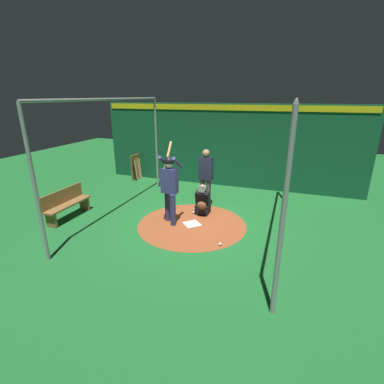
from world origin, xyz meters
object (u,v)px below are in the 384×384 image
(baseball_1, at_px, (194,212))
(umpire, at_px, (206,175))
(home_plate, at_px, (192,224))
(catcher, at_px, (203,203))
(bat_rack, at_px, (139,167))
(baseball_2, at_px, (194,209))
(batter, at_px, (170,183))
(bench, at_px, (66,204))
(baseball_0, at_px, (220,244))

(baseball_1, bearing_deg, umpire, 168.48)
(home_plate, bearing_deg, baseball_1, -164.12)
(catcher, bearing_deg, bat_rack, -126.83)
(baseball_2, bearing_deg, batter, -18.32)
(baseball_1, bearing_deg, catcher, 105.40)
(home_plate, xyz_separation_m, umpire, (-1.45, -0.06, 1.03))
(bat_rack, xyz_separation_m, baseball_1, (2.89, 3.51, -0.45))
(bat_rack, distance_m, bench, 4.40)
(catcher, relative_size, bench, 0.59)
(catcher, relative_size, baseball_1, 12.51)
(home_plate, distance_m, bench, 3.67)
(umpire, height_order, baseball_2, umpire)
(home_plate, bearing_deg, umpire, -177.67)
(umpire, relative_size, bat_rack, 1.74)
(umpire, bearing_deg, bench, -57.56)
(baseball_1, bearing_deg, baseball_0, 37.43)
(home_plate, xyz_separation_m, baseball_1, (-0.73, -0.21, 0.03))
(baseball_0, bearing_deg, umpire, -155.08)
(baseball_0, xyz_separation_m, baseball_2, (-1.86, -1.29, 0.00))
(home_plate, bearing_deg, catcher, 176.24)
(home_plate, relative_size, bench, 0.27)
(umpire, relative_size, baseball_0, 24.88)
(baseball_0, distance_m, baseball_2, 2.26)
(home_plate, height_order, bench, bench)
(home_plate, height_order, baseball_2, baseball_2)
(batter, distance_m, baseball_2, 1.57)
(bat_rack, bearing_deg, catcher, 53.17)
(bench, relative_size, baseball_1, 21.05)
(baseball_0, relative_size, baseball_1, 1.00)
(bench, bearing_deg, catcher, 113.53)
(home_plate, distance_m, bat_rack, 5.21)
(umpire, distance_m, baseball_2, 1.13)
(bench, bearing_deg, baseball_0, 88.68)
(home_plate, bearing_deg, batter, -83.01)
(batter, height_order, catcher, batter)
(home_plate, distance_m, catcher, 0.87)
(catcher, distance_m, bat_rack, 4.71)
(batter, height_order, umpire, batter)
(batter, bearing_deg, bat_rack, -139.97)
(umpire, bearing_deg, catcher, 9.70)
(bat_rack, height_order, baseball_2, bat_rack)
(batter, xyz_separation_m, baseball_1, (-0.80, 0.41, -1.12))
(baseball_2, bearing_deg, home_plate, 15.24)
(umpire, bearing_deg, home_plate, 2.33)
(home_plate, distance_m, umpire, 1.78)
(catcher, distance_m, baseball_1, 0.42)
(umpire, distance_m, baseball_1, 1.24)
(baseball_0, bearing_deg, home_plate, -130.73)
(home_plate, relative_size, baseball_0, 5.68)
(bench, bearing_deg, baseball_1, 114.12)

